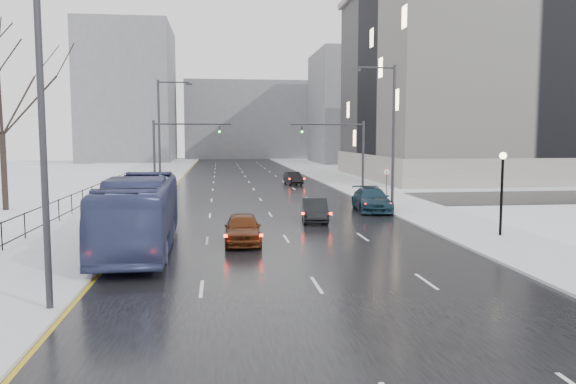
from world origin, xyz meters
name	(u,v)px	position (x,y,z in m)	size (l,w,h in m)	color
road	(252,188)	(0.00, 60.00, 0.02)	(16.00, 150.00, 0.04)	black
cross_road	(261,201)	(0.00, 48.00, 0.02)	(130.00, 10.00, 0.04)	black
sidewalk_left	(147,188)	(-10.50, 60.00, 0.08)	(5.00, 150.00, 0.16)	silver
sidewalk_right	(353,186)	(10.50, 60.00, 0.08)	(5.00, 150.00, 0.16)	silver
park_strip	(48,189)	(-20.00, 60.00, 0.06)	(14.00, 150.00, 0.12)	white
tree_park_e	(6,212)	(-18.20, 44.00, 0.00)	(9.45, 9.45, 13.50)	black
iron_fence	(10,230)	(-13.00, 30.00, 0.91)	(0.06, 70.00, 1.30)	black
streetlight_r_mid	(390,131)	(8.17, 40.00, 5.62)	(2.95, 0.25, 10.00)	#2D2D33
streetlight_l_near	(50,123)	(-8.17, 20.00, 5.62)	(2.95, 0.25, 10.00)	#2D2D33
streetlight_l_far	(162,132)	(-8.17, 52.00, 5.62)	(2.95, 0.25, 10.00)	#2D2D33
lamppost_r_mid	(502,181)	(11.00, 30.00, 2.94)	(0.36, 0.36, 4.28)	black
mast_signal_right	(350,150)	(7.33, 48.00, 4.11)	(6.10, 0.33, 6.50)	#2D2D33
mast_signal_left	(168,151)	(-7.33, 48.00, 4.11)	(6.10, 0.33, 6.50)	#2D2D33
no_uturn_sign	(387,175)	(9.20, 44.00, 2.30)	(0.60, 0.06, 2.70)	#2D2D33
civic_building	(518,90)	(35.00, 72.00, 11.21)	(41.00, 31.00, 24.80)	gray
bldg_far_right	(374,108)	(28.00, 115.00, 11.00)	(24.00, 20.00, 22.00)	slate
bldg_far_left	(129,94)	(-22.00, 125.00, 14.00)	(18.00, 22.00, 28.00)	slate
bldg_far_center	(249,121)	(4.00, 140.00, 9.00)	(30.00, 18.00, 18.00)	slate
bus	(140,213)	(-7.00, 29.16, 1.73)	(2.84, 12.13, 3.38)	navy
sedan_center_near	(243,228)	(-2.24, 30.04, 0.78)	(1.75, 4.35, 1.48)	#55250E
sedan_right_near	(315,210)	(2.43, 36.66, 0.74)	(1.48, 4.23, 1.39)	black
sedan_right_far	(372,200)	(7.20, 40.90, 0.84)	(2.24, 5.52, 1.60)	#142C3D
sedan_right_distant	(293,178)	(4.60, 63.15, 0.71)	(1.43, 4.10, 1.35)	black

